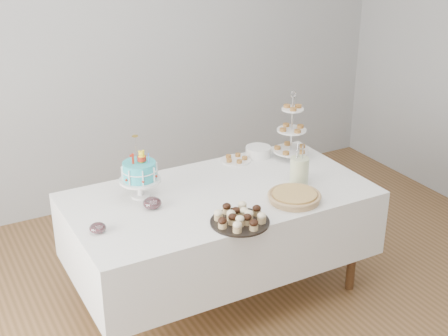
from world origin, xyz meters
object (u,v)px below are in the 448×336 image
pastry_plate (236,159)px  jam_bowl_b (152,203)px  birthday_cake (140,181)px  utensil_pitcher (299,170)px  pie (294,196)px  tiered_stand (292,130)px  jam_bowl_a (98,228)px  cupcake_tray (240,217)px  plate_stack (258,152)px  table (220,224)px

pastry_plate → jam_bowl_b: size_ratio=1.88×
birthday_cake → utensil_pitcher: (0.99, -0.31, -0.01)m
pie → pastry_plate: (-0.01, 0.72, -0.02)m
tiered_stand → pastry_plate: (-0.38, 0.13, -0.19)m
jam_bowl_a → jam_bowl_b: jam_bowl_b is taller
cupcake_tray → plate_stack: size_ratio=1.89×
birthday_cake → jam_bowl_b: bearing=-77.9°
pastry_plate → jam_bowl_b: 0.89m
jam_bowl_b → jam_bowl_a: bearing=-161.5°
jam_bowl_b → tiered_stand: bearing=12.1°
cupcake_tray → jam_bowl_b: bearing=131.8°
jam_bowl_a → utensil_pitcher: (1.36, -0.01, 0.07)m
cupcake_tray → pie: size_ratio=1.04×
table → cupcake_tray: cupcake_tray is taller
birthday_cake → tiered_stand: size_ratio=0.81×
birthday_cake → tiered_stand: (1.18, 0.08, 0.10)m
table → tiered_stand: bearing=20.4°
pastry_plate → utensil_pitcher: utensil_pitcher is taller
birthday_cake → pastry_plate: (0.80, 0.21, -0.10)m
table → jam_bowl_b: jam_bowl_b is taller
jam_bowl_a → plate_stack: bearing=20.5°
birthday_cake → pastry_plate: 0.84m
pastry_plate → jam_bowl_a: bearing=-156.6°
tiered_stand → pastry_plate: 0.44m
table → jam_bowl_b: (-0.46, 0.02, 0.26)m
birthday_cake → utensil_pitcher: birthday_cake is taller
table → tiered_stand: tiered_stand is taller
cupcake_tray → utensil_pitcher: utensil_pitcher is taller
birthday_cake → jam_bowl_b: 0.19m
tiered_stand → plate_stack: tiered_stand is taller
plate_stack → jam_bowl_b: 1.06m
table → utensil_pitcher: utensil_pitcher is taller
jam_bowl_a → pastry_plate: bearing=23.4°
plate_stack → utensil_pitcher: utensil_pitcher is taller
table → pastry_plate: bearing=49.4°
table → pastry_plate: 0.58m
birthday_cake → pie: (0.81, -0.51, -0.08)m
birthday_cake → jam_bowl_a: birthday_cake is taller
jam_bowl_b → table: bearing=-2.0°
birthday_cake → plate_stack: 1.01m
birthday_cake → jam_bowl_a: bearing=-130.7°
plate_stack → pie: bearing=-103.8°
pie → cupcake_tray: bearing=-169.2°
plate_stack → jam_bowl_b: (-0.99, -0.38, -0.00)m
plate_stack → pastry_plate: bearing=-180.0°
jam_bowl_a → table: bearing=7.6°
table → plate_stack: plate_stack is taller
jam_bowl_b → cupcake_tray: bearing=-48.2°
cupcake_tray → jam_bowl_b: (-0.37, 0.42, -0.01)m
jam_bowl_a → utensil_pitcher: utensil_pitcher is taller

